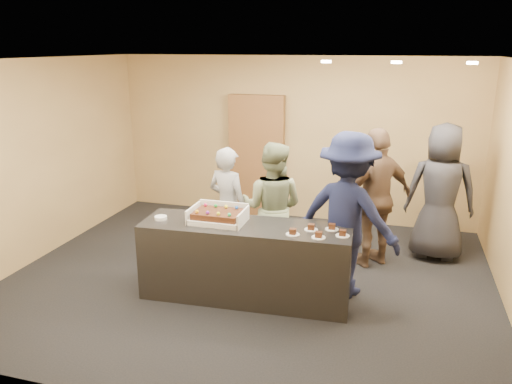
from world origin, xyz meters
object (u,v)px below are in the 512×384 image
person_dark_suit (441,192)px  person_navy_man (348,215)px  person_sage_man (272,207)px  storage_cabinet (257,157)px  person_server_grey (228,206)px  plate_stack (161,218)px  cake_box (219,218)px  sheet_cake (218,214)px  serving_counter (246,261)px  person_brown_extra (376,198)px

person_dark_suit → person_navy_man: bearing=52.0°
person_sage_man → person_dark_suit: 2.32m
storage_cabinet → person_dark_suit: 3.09m
person_server_grey → person_navy_man: (1.61, -0.41, 0.17)m
storage_cabinet → plate_stack: 3.01m
plate_stack → person_navy_man: (2.11, 0.55, 0.05)m
cake_box → plate_stack: size_ratio=4.35×
sheet_cake → person_server_grey: person_server_grey is taller
person_navy_man → storage_cabinet: bearing=-34.9°
storage_cabinet → serving_counter: bearing=-76.3°
sheet_cake → storage_cabinet: bearing=97.3°
serving_counter → storage_cabinet: (-0.70, 2.89, 0.59)m
person_server_grey → serving_counter: bearing=138.3°
storage_cabinet → person_sage_man: bearing=-68.7°
sheet_cake → plate_stack: bearing=-171.9°
cake_box → plate_stack: 0.69m
serving_counter → person_server_grey: bearing=117.6°
cake_box → person_sage_man: person_sage_man is taller
storage_cabinet → sheet_cake: 2.92m
serving_counter → person_server_grey: 1.06m
person_brown_extra → sheet_cake: bearing=-2.6°
person_sage_man → person_dark_suit: person_dark_suit is taller
serving_counter → person_sage_man: bearing=80.0°
plate_stack → sheet_cake: bearing=8.1°
storage_cabinet → sheet_cake: size_ratio=3.87×
plate_stack → cake_box: bearing=10.0°
plate_stack → person_brown_extra: 2.80m
cake_box → person_dark_suit: 3.11m
sheet_cake → person_sage_man: person_sage_man is taller
cake_box → plate_stack: cake_box is taller
sheet_cake → person_sage_man: size_ratio=0.31×
cake_box → person_dark_suit: (2.53, 1.81, 0.00)m
plate_stack → person_brown_extra: (2.38, 1.47, 0.01)m
sheet_cake → person_navy_man: (1.43, 0.45, -0.03)m
person_server_grey → person_brown_extra: person_brown_extra is taller
person_dark_suit → person_sage_man: bearing=25.9°
storage_cabinet → person_dark_suit: (2.90, -1.06, -0.09)m
plate_stack → person_server_grey: 1.09m
person_server_grey → person_sage_man: 0.62m
person_sage_man → person_brown_extra: (1.27, 0.54, 0.08)m
person_brown_extra → person_dark_suit: size_ratio=0.98×
person_brown_extra → plate_stack: bearing=-9.8°
person_navy_man → serving_counter: bearing=41.0°
storage_cabinet → sheet_cake: bearing=-82.7°
sheet_cake → person_sage_man: (0.43, 0.83, -0.15)m
plate_stack → person_dark_suit: size_ratio=0.08×
storage_cabinet → cake_box: size_ratio=3.30×
storage_cabinet → cake_box: storage_cabinet is taller
cake_box → person_navy_man: size_ratio=0.32×
storage_cabinet → person_server_grey: storage_cabinet is taller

